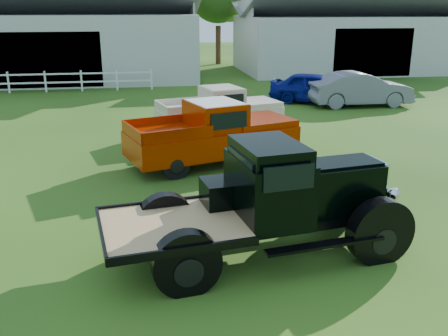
{
  "coord_description": "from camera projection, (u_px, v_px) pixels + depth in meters",
  "views": [
    {
      "loc": [
        -1.63,
        -9.82,
        4.67
      ],
      "look_at": [
        0.2,
        1.2,
        1.05
      ],
      "focal_mm": 40.0,
      "sensor_mm": 36.0,
      "label": 1
    }
  ],
  "objects": [
    {
      "name": "shed_left",
      "position": [
        57.0,
        36.0,
        33.35
      ],
      "size": [
        18.8,
        10.2,
        5.6
      ],
      "primitive_type": null,
      "color": "#9C9C9C",
      "rests_on": "ground"
    },
    {
      "name": "red_pickup",
      "position": [
        212.0,
        133.0,
        15.32
      ],
      "size": [
        5.75,
        3.59,
        1.96
      ],
      "primitive_type": null,
      "rotation": [
        0.0,
        0.0,
        0.31
      ],
      "color": "#9C1E00",
      "rests_on": "ground"
    },
    {
      "name": "tree_d",
      "position": [
        361.0,
        3.0,
        44.08
      ],
      "size": [
        6.0,
        6.0,
        10.0
      ],
      "primitive_type": null,
      "color": "#1A3212",
      "rests_on": "ground"
    },
    {
      "name": "shed_right",
      "position": [
        348.0,
        35.0,
        37.63
      ],
      "size": [
        16.8,
        9.2,
        5.2
      ],
      "primitive_type": null,
      "color": "#9C9C9C",
      "rests_on": "ground"
    },
    {
      "name": "misc_car_blue",
      "position": [
        315.0,
        88.0,
        25.15
      ],
      "size": [
        4.84,
        3.76,
        1.54
      ],
      "primitive_type": "imported",
      "rotation": [
        0.0,
        0.0,
        1.07
      ],
      "color": "navy",
      "rests_on": "ground"
    },
    {
      "name": "tree_c",
      "position": [
        218.0,
        9.0,
        41.27
      ],
      "size": [
        5.4,
        5.4,
        9.0
      ],
      "primitive_type": null,
      "color": "#1A3212",
      "rests_on": "ground"
    },
    {
      "name": "ground",
      "position": [
        224.0,
        231.0,
        10.91
      ],
      "size": [
        120.0,
        120.0,
        0.0
      ],
      "primitive_type": "plane",
      "color": "#1C3810"
    },
    {
      "name": "misc_car_grey",
      "position": [
        360.0,
        89.0,
        24.38
      ],
      "size": [
        5.02,
        1.81,
        1.65
      ],
      "primitive_type": "imported",
      "rotation": [
        0.0,
        0.0,
        1.56
      ],
      "color": "slate",
      "rests_on": "ground"
    },
    {
      "name": "vintage_flatbed",
      "position": [
        262.0,
        201.0,
        9.52
      ],
      "size": [
        6.03,
        3.08,
        2.28
      ],
      "primitive_type": null,
      "rotation": [
        0.0,
        0.0,
        0.14
      ],
      "color": "black",
      "rests_on": "ground"
    },
    {
      "name": "white_pickup",
      "position": [
        219.0,
        111.0,
        18.9
      ],
      "size": [
        5.13,
        2.97,
        1.77
      ],
      "primitive_type": null,
      "rotation": [
        0.0,
        0.0,
        0.24
      ],
      "color": "beige",
      "rests_on": "ground"
    },
    {
      "name": "fence_rail",
      "position": [
        27.0,
        82.0,
        28.24
      ],
      "size": [
        14.2,
        0.16,
        1.2
      ],
      "primitive_type": null,
      "color": "white",
      "rests_on": "ground"
    }
  ]
}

